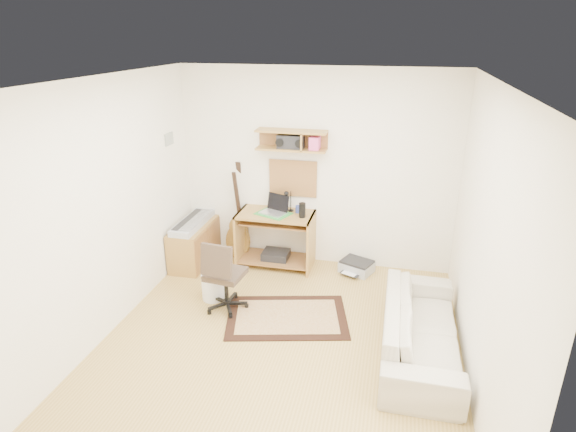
% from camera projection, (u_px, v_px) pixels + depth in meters
% --- Properties ---
extents(floor, '(3.60, 4.00, 0.01)m').
position_uv_depth(floor, '(279.00, 345.00, 4.84)').
color(floor, tan).
rests_on(floor, ground).
extents(ceiling, '(3.60, 4.00, 0.01)m').
position_uv_depth(ceiling, '(277.00, 81.00, 3.89)').
color(ceiling, white).
rests_on(ceiling, ground).
extents(back_wall, '(3.60, 0.01, 2.60)m').
position_uv_depth(back_wall, '(316.00, 170.00, 6.19)').
color(back_wall, white).
rests_on(back_wall, ground).
extents(left_wall, '(0.01, 4.00, 2.60)m').
position_uv_depth(left_wall, '(103.00, 212.00, 4.75)').
color(left_wall, white).
rests_on(left_wall, ground).
extents(right_wall, '(0.01, 4.00, 2.60)m').
position_uv_depth(right_wall, '(486.00, 246.00, 3.98)').
color(right_wall, white).
rests_on(right_wall, ground).
extents(wall_shelf, '(0.90, 0.25, 0.26)m').
position_uv_depth(wall_shelf, '(291.00, 140.00, 5.99)').
color(wall_shelf, '#AD803D').
rests_on(wall_shelf, back_wall).
extents(cork_board, '(0.64, 0.03, 0.49)m').
position_uv_depth(cork_board, '(293.00, 178.00, 6.27)').
color(cork_board, '#A67853').
rests_on(cork_board, back_wall).
extents(wall_photo, '(0.02, 0.20, 0.15)m').
position_uv_depth(wall_photo, '(169.00, 139.00, 5.96)').
color(wall_photo, '#4C8CBF').
rests_on(wall_photo, left_wall).
extents(desk, '(1.00, 0.55, 0.75)m').
position_uv_depth(desk, '(276.00, 240.00, 6.37)').
color(desk, '#AD803D').
rests_on(desk, floor).
extents(laptop, '(0.42, 0.42, 0.25)m').
position_uv_depth(laptop, '(273.00, 205.00, 6.18)').
color(laptop, silver).
rests_on(laptop, desk).
extents(speaker, '(0.09, 0.09, 0.19)m').
position_uv_depth(speaker, '(302.00, 210.00, 6.08)').
color(speaker, black).
rests_on(speaker, desk).
extents(desk_lamp, '(0.09, 0.09, 0.28)m').
position_uv_depth(desk_lamp, '(291.00, 201.00, 6.27)').
color(desk_lamp, black).
rests_on(desk_lamp, desk).
extents(pencil_cup, '(0.07, 0.07, 0.10)m').
position_uv_depth(pencil_cup, '(298.00, 209.00, 6.25)').
color(pencil_cup, '#2F3E8D').
rests_on(pencil_cup, desk).
extents(boombox, '(0.34, 0.15, 0.17)m').
position_uv_depth(boombox, '(291.00, 142.00, 5.99)').
color(boombox, black).
rests_on(boombox, wall_shelf).
extents(rug, '(1.49, 1.17, 0.02)m').
position_uv_depth(rug, '(287.00, 317.00, 5.30)').
color(rug, '#CABB87').
rests_on(rug, floor).
extents(task_chair, '(0.50, 0.50, 0.88)m').
position_uv_depth(task_chair, '(225.00, 274.00, 5.33)').
color(task_chair, '#3B2E23').
rests_on(task_chair, floor).
extents(cabinet, '(0.40, 0.90, 0.55)m').
position_uv_depth(cabinet, '(194.00, 244.00, 6.48)').
color(cabinet, '#AD803D').
rests_on(cabinet, floor).
extents(music_keyboard, '(0.28, 0.90, 0.08)m').
position_uv_depth(music_keyboard, '(193.00, 222.00, 6.37)').
color(music_keyboard, '#B2B5BA').
rests_on(music_keyboard, cabinet).
extents(guitar, '(0.40, 0.29, 1.35)m').
position_uv_depth(guitar, '(237.00, 212.00, 6.51)').
color(guitar, olive).
rests_on(guitar, floor).
extents(waste_basket, '(0.31, 0.31, 0.32)m').
position_uv_depth(waste_basket, '(213.00, 287.00, 5.63)').
color(waste_basket, white).
rests_on(waste_basket, floor).
extents(printer, '(0.49, 0.44, 0.15)m').
position_uv_depth(printer, '(357.00, 266.00, 6.29)').
color(printer, '#A5A8AA').
rests_on(printer, floor).
extents(sofa, '(0.54, 1.83, 0.72)m').
position_uv_depth(sofa, '(422.00, 321.00, 4.62)').
color(sofa, '#BDB196').
rests_on(sofa, floor).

